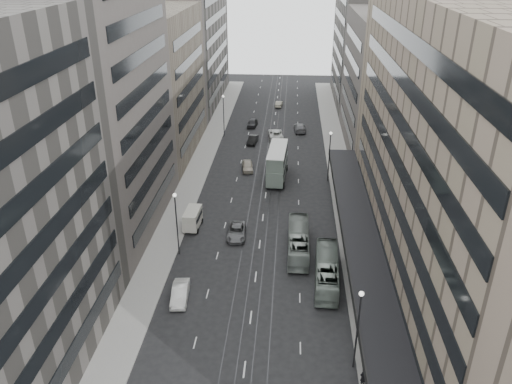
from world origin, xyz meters
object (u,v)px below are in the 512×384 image
(bus_far, at_px, (298,241))
(double_decker, at_px, (277,163))
(bus_near, at_px, (327,271))
(sedan_2, at_px, (237,232))
(panel_van, at_px, (193,218))
(sedan_1, at_px, (180,293))
(pedestrian, at_px, (363,376))

(bus_far, xyz_separation_m, double_decker, (-3.34, 21.51, 1.36))
(bus_near, relative_size, sedan_2, 2.06)
(bus_near, xyz_separation_m, panel_van, (-17.17, 10.89, -0.03))
(double_decker, height_order, sedan_1, double_decker)
(bus_near, bearing_deg, sedan_1, 18.21)
(sedan_1, xyz_separation_m, pedestrian, (17.97, -10.52, 0.31))
(bus_near, relative_size, double_decker, 1.08)
(panel_van, relative_size, sedan_2, 0.83)
(double_decker, xyz_separation_m, sedan_1, (-9.24, -31.78, -2.06))
(double_decker, xyz_separation_m, panel_van, (-10.70, -16.61, -1.40))
(panel_van, xyz_separation_m, pedestrian, (19.43, -25.70, -0.35))
(bus_far, bearing_deg, panel_van, -19.07)
(double_decker, bearing_deg, pedestrian, -75.22)
(panel_van, relative_size, sedan_1, 0.90)
(double_decker, height_order, pedestrian, double_decker)
(bus_far, xyz_separation_m, panel_van, (-14.04, 4.90, -0.04))
(bus_far, distance_m, panel_van, 14.87)
(panel_van, bearing_deg, sedan_1, -81.91)
(double_decker, relative_size, panel_van, 2.31)
(bus_near, xyz_separation_m, double_decker, (-6.47, 27.50, 1.37))
(double_decker, xyz_separation_m, sedan_2, (-4.63, -18.48, -2.12))
(bus_near, height_order, sedan_2, bus_near)
(bus_far, distance_m, sedan_1, 16.26)
(double_decker, relative_size, sedan_2, 1.91)
(double_decker, bearing_deg, bus_near, -73.64)
(sedan_2, bearing_deg, sedan_1, -111.70)
(sedan_1, bearing_deg, bus_far, 34.18)
(bus_far, height_order, pedestrian, bus_far)
(double_decker, height_order, panel_van, double_decker)
(panel_van, bearing_deg, double_decker, 59.80)
(bus_near, height_order, sedan_1, bus_near)
(sedan_2, bearing_deg, bus_far, -23.37)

